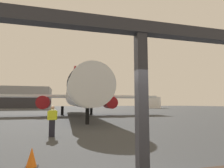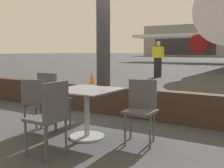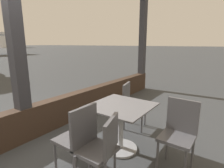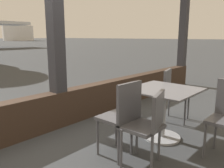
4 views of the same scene
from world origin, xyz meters
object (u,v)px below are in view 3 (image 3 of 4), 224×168
(cafe_chair_aisle_right, at_px, (131,102))
(fuel_storage_tank, at_px, (12,41))
(cafe_chair_window_left, at_px, (79,135))
(dining_table, at_px, (121,122))
(cafe_chair_window_right, at_px, (102,146))
(cafe_chair_aisle_left, at_px, (179,129))

(cafe_chair_aisle_right, distance_m, fuel_storage_tank, 79.01)
(cafe_chair_window_left, distance_m, fuel_storage_tank, 79.81)
(dining_table, relative_size, cafe_chair_window_left, 0.93)
(cafe_chair_window_right, height_order, fuel_storage_tank, fuel_storage_tank)
(cafe_chair_aisle_right, bearing_deg, cafe_chair_aisle_left, -121.95)
(dining_table, relative_size, cafe_chair_aisle_left, 0.94)
(cafe_chair_window_left, xyz_separation_m, fuel_storage_tank, (34.54, 71.93, 1.80))
(cafe_chair_window_right, distance_m, cafe_chair_aisle_right, 1.60)
(dining_table, distance_m, fuel_storage_tank, 79.56)
(cafe_chair_window_right, bearing_deg, dining_table, 18.04)
(cafe_chair_window_left, height_order, fuel_storage_tank, fuel_storage_tank)
(cafe_chair_window_left, bearing_deg, cafe_chair_window_right, -85.67)
(cafe_chair_window_left, distance_m, cafe_chair_aisle_right, 1.56)
(dining_table, height_order, cafe_chair_window_right, cafe_chair_window_right)
(cafe_chair_aisle_left, relative_size, fuel_storage_tank, 0.10)
(cafe_chair_aisle_right, bearing_deg, dining_table, -161.72)
(fuel_storage_tank, bearing_deg, cafe_chair_aisle_right, -114.69)
(cafe_chair_window_left, distance_m, cafe_chair_aisle_left, 1.27)
(dining_table, bearing_deg, cafe_chair_window_right, -161.96)
(dining_table, xyz_separation_m, fuel_storage_tank, (33.75, 72.02, 1.91))
(fuel_storage_tank, bearing_deg, dining_table, -115.11)
(cafe_chair_aisle_left, height_order, cafe_chair_aisle_right, cafe_chair_aisle_left)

